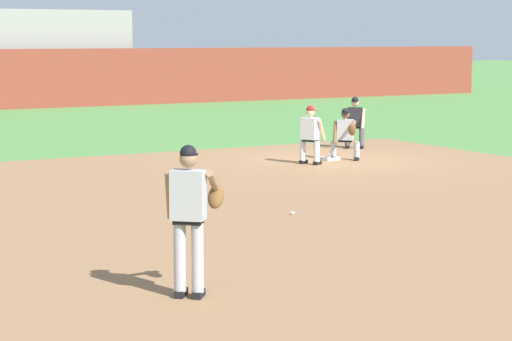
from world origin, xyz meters
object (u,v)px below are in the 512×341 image
(pitcher, at_px, (190,211))
(umpire, at_px, (355,121))
(first_base_bag, at_px, (330,158))
(baserunner, at_px, (310,132))
(first_baseman, at_px, (346,132))
(baseball, at_px, (293,213))

(pitcher, height_order, umpire, pitcher)
(pitcher, relative_size, umpire, 1.27)
(first_base_bag, relative_size, baserunner, 0.26)
(first_base_bag, xyz_separation_m, first_baseman, (0.30, -0.25, 0.69))
(first_baseman, bearing_deg, baserunner, -170.33)
(first_base_bag, height_order, baserunner, baserunner)
(pitcher, height_order, baserunner, pitcher)
(umpire, bearing_deg, baserunner, -141.77)
(baseball, distance_m, baserunner, 7.13)
(baserunner, bearing_deg, pitcher, -128.95)
(pitcher, bearing_deg, first_base_bag, 49.34)
(first_baseman, height_order, baserunner, baserunner)
(pitcher, relative_size, first_baseman, 1.39)
(pitcher, distance_m, first_baseman, 13.79)
(baserunner, bearing_deg, baseball, -125.02)
(first_base_bag, bearing_deg, baserunner, -152.94)
(baseball, bearing_deg, baserunner, 54.98)
(first_base_bag, bearing_deg, umpire, 42.19)
(first_base_bag, distance_m, first_baseman, 0.79)
(pitcher, xyz_separation_m, baserunner, (8.08, 9.99, -0.27))
(pitcher, bearing_deg, baserunner, 51.05)
(first_base_bag, relative_size, pitcher, 0.20)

